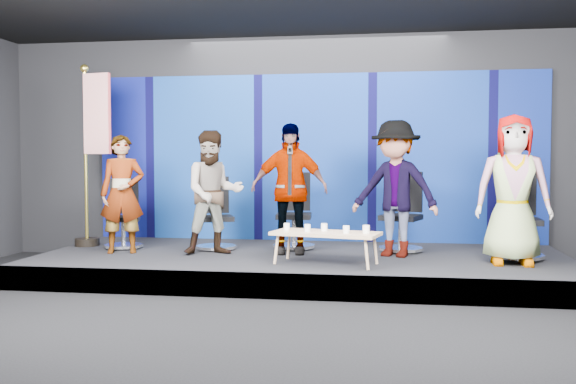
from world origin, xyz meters
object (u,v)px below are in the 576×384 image
object	(u,v)px
chair_c	(294,223)
panelist_a	(122,194)
mug_b	(307,228)
mug_e	(366,229)
coffee_table	(326,234)
mug_c	(324,227)
panelist_e	(513,189)
chair_b	(216,225)
chair_d	(402,225)
flag_stand	(93,150)
mug_a	(287,227)
chair_e	(519,230)
panelist_b	(214,193)
panelist_d	(395,189)
chair_a	(124,225)
mug_d	(346,229)
panelist_c	(289,189)

from	to	relation	value
chair_c	panelist_a	bearing A→B (deg)	-165.71
mug_b	mug_e	world-z (taller)	mug_e
coffee_table	mug_c	xyz separation A→B (m)	(-0.03, 0.09, 0.08)
panelist_e	mug_c	distance (m)	2.34
chair_b	chair_d	world-z (taller)	chair_d
flag_stand	panelist_a	bearing A→B (deg)	-28.80
mug_b	coffee_table	bearing A→B (deg)	2.88
panelist_a	chair_c	distance (m)	2.43
mug_a	mug_c	world-z (taller)	mug_c
panelist_a	mug_e	bearing A→B (deg)	-29.01
chair_e	chair_d	bearing A→B (deg)	166.87
panelist_b	panelist_a	bearing A→B (deg)	160.29
panelist_d	coffee_table	distance (m)	1.25
chair_a	mug_d	world-z (taller)	chair_a
chair_b	mug_a	distance (m)	1.50
mug_d	chair_e	bearing A→B (deg)	23.41
panelist_b	mug_a	bearing A→B (deg)	-44.96
panelist_b	panelist_c	xyz separation A→B (m)	(0.99, 0.23, 0.05)
panelist_e	mug_d	bearing A→B (deg)	-163.68
mug_b	mug_d	xyz separation A→B (m)	(0.48, -0.10, 0.00)
panelist_d	coffee_table	xyz separation A→B (m)	(-0.84, -0.77, -0.53)
mug_b	flag_stand	distance (m)	3.59
chair_c	panelist_b	bearing A→B (deg)	-148.07
chair_d	mug_b	bearing A→B (deg)	-113.64
panelist_c	mug_e	distance (m)	1.46
panelist_b	panelist_c	bearing A→B (deg)	-8.70
chair_e	mug_d	world-z (taller)	chair_e
chair_b	chair_d	bearing A→B (deg)	-17.67
coffee_table	chair_e	bearing A→B (deg)	18.90
chair_d	panelist_e	xyz separation A→B (m)	(1.30, -0.91, 0.55)
panelist_e	panelist_d	bearing A→B (deg)	166.89
chair_b	chair_e	bearing A→B (deg)	-25.26
chair_b	mug_e	bearing A→B (deg)	-50.19
coffee_table	panelist_b	bearing A→B (deg)	159.64
mug_c	mug_e	world-z (taller)	mug_e
chair_e	mug_c	bearing A→B (deg)	-159.83
chair_d	mug_b	size ratio (longest dim) A/B	12.26
chair_a	mug_a	distance (m)	2.66
coffee_table	flag_stand	xyz separation A→B (m)	(-3.51, 1.08, 1.04)
chair_d	mug_a	distance (m)	1.84
mug_a	flag_stand	distance (m)	3.30
chair_a	chair_e	xyz separation A→B (m)	(5.43, -0.17, 0.04)
chair_e	chair_c	bearing A→B (deg)	174.01
chair_b	panelist_c	bearing A→B (deg)	-35.24
mug_a	mug_d	world-z (taller)	mug_d
chair_b	chair_d	size ratio (longest dim) A/B	0.93
mug_a	mug_b	distance (m)	0.31
chair_b	mug_c	xyz separation A→B (m)	(1.64, -0.98, 0.10)
panelist_a	chair_c	xyz separation A→B (m)	(2.25, 0.78, -0.45)
mug_c	mug_a	bearing A→B (deg)	175.17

